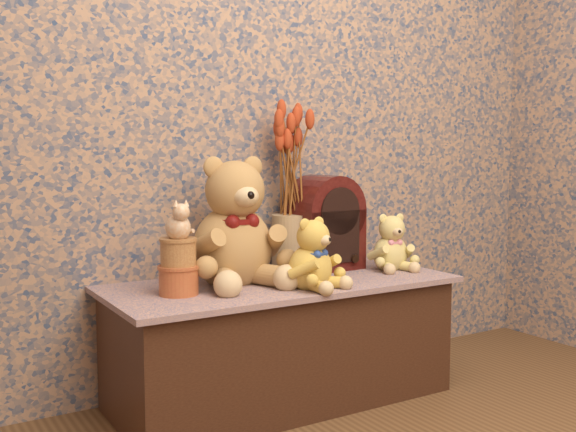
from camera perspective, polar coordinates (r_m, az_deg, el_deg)
name	(u,v)px	position (r m, az deg, el deg)	size (l,w,h in m)	color
display_shelf	(281,341)	(2.49, -0.60, -10.50)	(1.26, 0.56, 0.44)	#394276
teddy_large	(232,215)	(2.39, -4.72, 0.06)	(0.38, 0.45, 0.48)	#A27C3E
teddy_medium	(310,250)	(2.30, 1.90, -2.91)	(0.21, 0.25, 0.26)	gold
teddy_small	(390,239)	(2.69, 8.66, -1.97)	(0.19, 0.22, 0.24)	#E0C66A
cathedral_radio	(324,222)	(2.67, 3.10, -0.52)	(0.27, 0.19, 0.37)	#390C0A
ceramic_vase	(289,243)	(2.61, 0.08, -2.31)	(0.13, 0.13, 0.22)	tan
dried_stalks	(289,164)	(2.59, 0.09, 4.45)	(0.21, 0.21, 0.39)	#AF3B1C
biscuit_tin_lower	(179,280)	(2.24, -9.23, -5.41)	(0.13, 0.13, 0.09)	#CF813C
biscuit_tin_upper	(178,253)	(2.22, -9.26, -3.08)	(0.12, 0.12, 0.09)	tan
cat_figurine	(178,219)	(2.21, -9.31, -0.23)	(0.10, 0.11, 0.13)	silver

